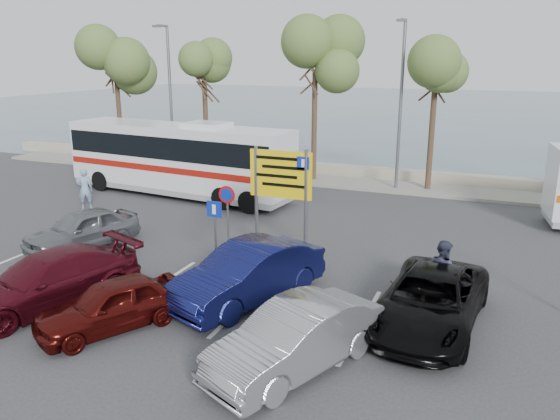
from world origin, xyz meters
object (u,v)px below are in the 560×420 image
at_px(direction_sign, 281,182).
at_px(suv_black, 430,300).
at_px(street_lamp_right, 401,97).
at_px(pedestrian_far, 442,272).
at_px(street_lamp_left, 169,91).
at_px(car_silver_a, 82,229).
at_px(car_blue, 248,274).
at_px(car_silver_b, 295,338).
at_px(coach_bus_left, 178,161).
at_px(car_red, 112,304).
at_px(car_maroon, 48,281).
at_px(pedestrian_near, 85,189).

distance_m(direction_sign, suv_black, 6.79).
xyz_separation_m(street_lamp_right, pedestrian_far, (3.58, -12.52, -3.70)).
height_order(street_lamp_right, direction_sign, street_lamp_right).
distance_m(street_lamp_left, car_silver_a, 13.96).
height_order(street_lamp_left, car_blue, street_lamp_left).
bearing_deg(pedestrian_far, car_blue, 66.22).
xyz_separation_m(direction_sign, suv_black, (5.46, -3.63, -1.74)).
bearing_deg(car_silver_b, coach_bus_left, 154.67).
bearing_deg(car_red, suv_black, 52.66).
bearing_deg(car_maroon, street_lamp_left, 132.83).
bearing_deg(street_lamp_right, direction_sign, -100.94).
height_order(pedestrian_near, pedestrian_far, pedestrian_near).
relative_size(street_lamp_left, car_silver_a, 2.01).
distance_m(suv_black, pedestrian_far, 1.45).
relative_size(car_maroon, suv_black, 1.01).
height_order(car_red, pedestrian_near, pedestrian_near).
bearing_deg(pedestrian_near, direction_sign, 129.56).
distance_m(car_red, pedestrian_far, 8.59).
relative_size(suv_black, pedestrian_far, 2.74).
distance_m(car_silver_a, car_maroon, 4.66).
bearing_deg(street_lamp_left, car_blue, -50.82).
relative_size(street_lamp_right, suv_black, 1.62).
xyz_separation_m(street_lamp_left, car_red, (9.27, -17.02, -3.97)).
distance_m(direction_sign, car_blue, 4.37).
bearing_deg(street_lamp_right, suv_black, -76.04).
distance_m(direction_sign, pedestrian_near, 10.28).
bearing_deg(car_red, street_lamp_right, 107.21).
bearing_deg(car_silver_a, pedestrian_near, 148.70).
height_order(street_lamp_left, car_silver_a, street_lamp_left).
bearing_deg(car_silver_a, suv_black, 12.35).
bearing_deg(suv_black, pedestrian_far, 90.24).
bearing_deg(pedestrian_near, coach_bus_left, -164.58).
xyz_separation_m(coach_bus_left, pedestrian_far, (13.08, -7.66, -0.77)).
xyz_separation_m(coach_bus_left, car_blue, (8.17, -9.45, -0.89)).
height_order(street_lamp_left, car_red, street_lamp_left).
height_order(car_blue, pedestrian_far, pedestrian_far).
distance_m(street_lamp_right, car_red, 17.87).
bearing_deg(street_lamp_right, pedestrian_near, -144.63).
height_order(car_silver_a, car_red, car_silver_a).
relative_size(street_lamp_left, pedestrian_far, 4.44).
relative_size(direction_sign, coach_bus_left, 0.31).
bearing_deg(car_silver_b, suv_black, 75.65).
bearing_deg(pedestrian_far, street_lamp_right, -27.87).
bearing_deg(direction_sign, car_maroon, -123.25).
bearing_deg(car_silver_b, car_maroon, -159.40).
distance_m(car_blue, pedestrian_near, 12.14).
bearing_deg(car_silver_b, car_red, -156.33).
distance_m(street_lamp_left, car_silver_b, 22.42).
relative_size(coach_bus_left, car_maroon, 2.37).
bearing_deg(street_lamp_right, car_maroon, -110.24).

